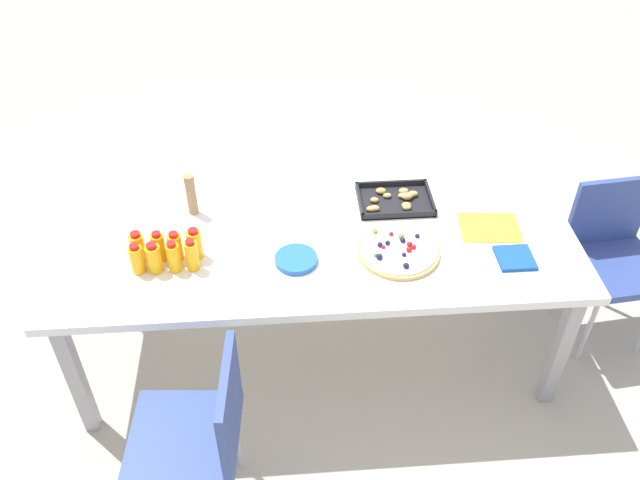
{
  "coord_description": "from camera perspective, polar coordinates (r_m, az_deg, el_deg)",
  "views": [
    {
      "loc": [
        -0.15,
        -2.15,
        2.57
      ],
      "look_at": [
        0.01,
        -0.04,
        0.76
      ],
      "focal_mm": 36.89,
      "sensor_mm": 36.0,
      "label": 1
    }
  ],
  "objects": [
    {
      "name": "juice_bottle_7",
      "position": [
        2.75,
        -10.8,
        -0.34
      ],
      "size": [
        0.06,
        0.06,
        0.14
      ],
      "color": "#F9AB14",
      "rests_on": "party_table"
    },
    {
      "name": "juice_bottle_4",
      "position": [
        2.79,
        -15.52,
        -0.57
      ],
      "size": [
        0.06,
        0.06,
        0.14
      ],
      "color": "#F9AC14",
      "rests_on": "party_table"
    },
    {
      "name": "ground_plane",
      "position": [
        3.36,
        -0.23,
        -9.47
      ],
      "size": [
        12.0,
        12.0,
        0.0
      ],
      "primitive_type": "plane",
      "color": "#B2A899"
    },
    {
      "name": "fruit_pizza",
      "position": [
        2.77,
        6.81,
        -0.93
      ],
      "size": [
        0.34,
        0.34,
        0.05
      ],
      "color": "tan",
      "rests_on": "party_table"
    },
    {
      "name": "chair_end",
      "position": [
        3.43,
        24.01,
        -0.82
      ],
      "size": [
        0.44,
        0.44,
        0.83
      ],
      "rotation": [
        0.0,
        0.0,
        3.24
      ],
      "color": "#33478C",
      "rests_on": "ground_plane"
    },
    {
      "name": "napkin_stack",
      "position": [
        2.84,
        16.55,
        -1.5
      ],
      "size": [
        0.15,
        0.15,
        0.02
      ],
      "primitive_type": "cube",
      "color": "#194CA5",
      "rests_on": "party_table"
    },
    {
      "name": "snack_tray",
      "position": [
        3.04,
        6.51,
        3.46
      ],
      "size": [
        0.34,
        0.25,
        0.04
      ],
      "color": "black",
      "rests_on": "party_table"
    },
    {
      "name": "juice_bottle_3",
      "position": [
        2.69,
        -11.06,
        -1.31
      ],
      "size": [
        0.05,
        0.05,
        0.15
      ],
      "color": "#FAAF14",
      "rests_on": "party_table"
    },
    {
      "name": "juice_bottle_2",
      "position": [
        2.7,
        -12.59,
        -1.45
      ],
      "size": [
        0.05,
        0.05,
        0.14
      ],
      "color": "#F8AF14",
      "rests_on": "party_table"
    },
    {
      "name": "paper_folder",
      "position": [
        2.98,
        14.5,
        1.06
      ],
      "size": [
        0.28,
        0.22,
        0.01
      ],
      "primitive_type": "cube",
      "rotation": [
        0.0,
        0.0,
        -0.09
      ],
      "color": "yellow",
      "rests_on": "party_table"
    },
    {
      "name": "juice_bottle_1",
      "position": [
        2.72,
        -14.21,
        -1.55
      ],
      "size": [
        0.06,
        0.06,
        0.14
      ],
      "color": "#FAAB14",
      "rests_on": "party_table"
    },
    {
      "name": "plate_stack",
      "position": [
        2.71,
        -2.09,
        -1.69
      ],
      "size": [
        0.18,
        0.18,
        0.02
      ],
      "color": "blue",
      "rests_on": "party_table"
    },
    {
      "name": "cardboard_tube",
      "position": [
        2.97,
        -11.11,
        3.89
      ],
      "size": [
        0.04,
        0.04,
        0.2
      ],
      "primitive_type": "cylinder",
      "color": "#9E7A56",
      "rests_on": "party_table"
    },
    {
      "name": "juice_bottle_0",
      "position": [
        2.73,
        -15.59,
        -1.6
      ],
      "size": [
        0.06,
        0.06,
        0.14
      ],
      "color": "#F9AD14",
      "rests_on": "party_table"
    },
    {
      "name": "juice_bottle_5",
      "position": [
        2.77,
        -13.82,
        -0.56
      ],
      "size": [
        0.06,
        0.06,
        0.14
      ],
      "color": "#F9AB14",
      "rests_on": "party_table"
    },
    {
      "name": "juice_bottle_6",
      "position": [
        2.76,
        -12.43,
        -0.55
      ],
      "size": [
        0.06,
        0.06,
        0.13
      ],
      "color": "#F9AB14",
      "rests_on": "party_table"
    },
    {
      "name": "party_table",
      "position": [
        2.87,
        -0.26,
        -0.76
      ],
      "size": [
        2.24,
        0.89,
        0.74
      ],
      "color": "white",
      "rests_on": "ground_plane"
    },
    {
      "name": "chair_near_left",
      "position": [
        2.52,
        -10.27,
        -15.94
      ],
      "size": [
        0.43,
        0.43,
        0.83
      ],
      "rotation": [
        0.0,
        0.0,
        1.5
      ],
      "color": "#33478C",
      "rests_on": "ground_plane"
    }
  ]
}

